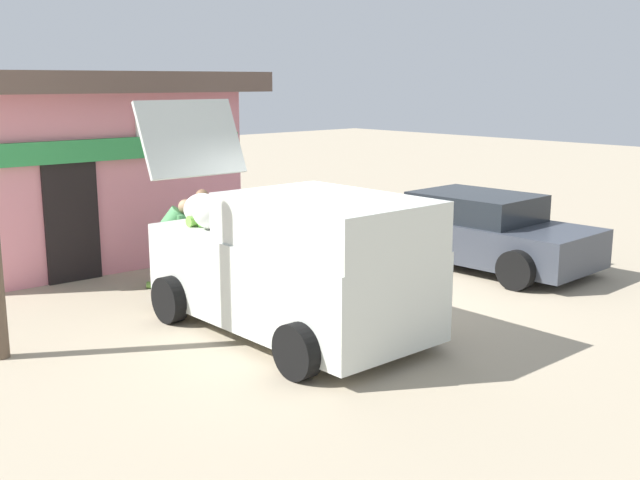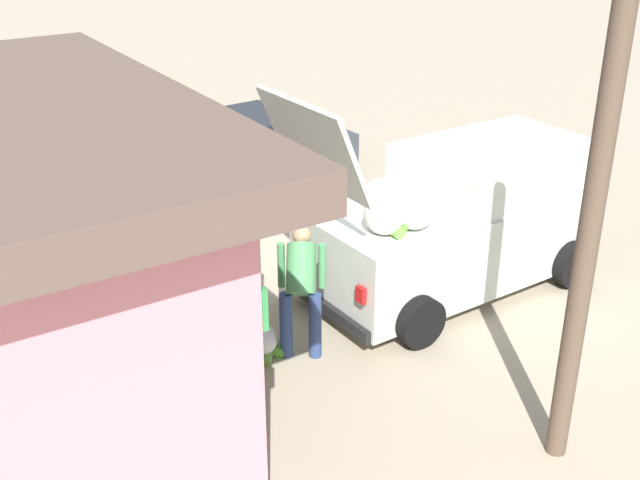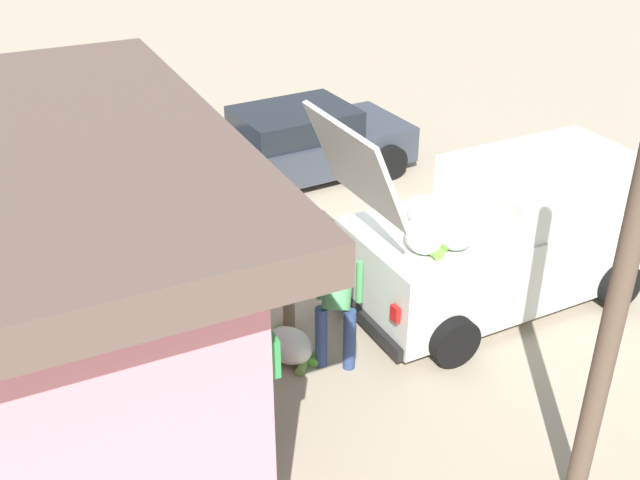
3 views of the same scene
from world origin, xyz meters
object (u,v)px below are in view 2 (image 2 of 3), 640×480
at_px(customer_bending, 301,283).
at_px(paint_bucket, 157,291).
at_px(delivery_van, 459,219).
at_px(vendor_standing, 247,263).
at_px(unloaded_banana_pile, 252,339).
at_px(parked_sedan, 234,155).

bearing_deg(customer_bending, paint_bucket, 25.73).
bearing_deg(delivery_van, vendor_standing, 78.76).
height_order(delivery_van, customer_bending, delivery_van).
distance_m(unloaded_banana_pile, paint_bucket, 1.78).
bearing_deg(vendor_standing, paint_bucket, 30.14).
height_order(parked_sedan, vendor_standing, vendor_standing).
height_order(delivery_van, unloaded_banana_pile, delivery_van).
distance_m(customer_bending, paint_bucket, 2.32).
relative_size(delivery_van, paint_bucket, 12.11).
bearing_deg(parked_sedan, vendor_standing, 152.70).
bearing_deg(parked_sedan, delivery_van, -171.43).
xyz_separation_m(delivery_van, customer_bending, (-0.20, 2.70, -0.06)).
bearing_deg(paint_bucket, unloaded_banana_pile, -166.01).
bearing_deg(vendor_standing, parked_sedan, -27.30).
relative_size(delivery_van, parked_sedan, 1.04).
bearing_deg(vendor_standing, unloaded_banana_pile, 153.33).
relative_size(vendor_standing, paint_bucket, 4.14).
xyz_separation_m(vendor_standing, paint_bucket, (1.20, 0.70, -0.70)).
xyz_separation_m(delivery_van, parked_sedan, (4.90, 0.74, -0.34)).
height_order(vendor_standing, unloaded_banana_pile, vendor_standing).
xyz_separation_m(customer_bending, unloaded_banana_pile, (0.26, 0.53, -0.70)).
distance_m(parked_sedan, paint_bucket, 4.29).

